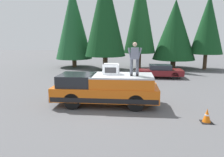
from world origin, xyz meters
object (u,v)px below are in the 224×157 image
person_on_truck_bed (135,58)px  traffic_cone (207,116)px  pickup_truck (106,89)px  compressor_unit (111,69)px  parked_car_maroon (159,71)px

person_on_truck_bed → traffic_cone: 4.28m
pickup_truck → compressor_unit: 1.10m
parked_car_maroon → compressor_unit: bearing=156.4°
compressor_unit → parked_car_maroon: compressor_unit is taller
parked_car_maroon → traffic_cone: 10.31m
traffic_cone → parked_car_maroon: bearing=4.5°
parked_car_maroon → traffic_cone: parked_car_maroon is taller
parked_car_maroon → person_on_truck_bed: bearing=164.8°
traffic_cone → compressor_unit: bearing=62.8°
parked_car_maroon → pickup_truck: bearing=155.3°
pickup_truck → person_on_truck_bed: (-0.15, -1.50, 1.68)m
person_on_truck_bed → compressor_unit: bearing=74.9°
compressor_unit → person_on_truck_bed: size_ratio=0.50×
pickup_truck → parked_car_maroon: pickup_truck is taller
parked_car_maroon → traffic_cone: size_ratio=6.61×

